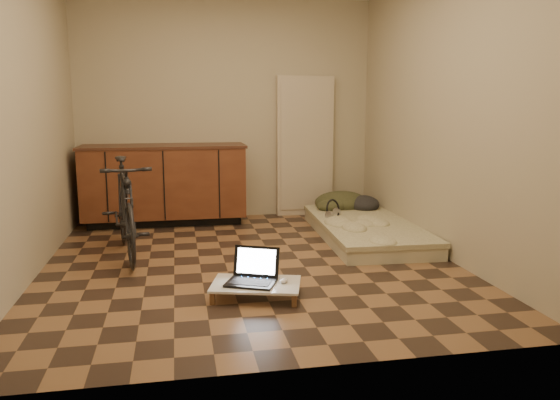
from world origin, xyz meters
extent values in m
cube|color=brown|center=(0.00, 0.00, 0.00)|extent=(3.50, 4.00, 0.00)
cube|color=#B7AB8D|center=(0.00, 2.00, 1.30)|extent=(3.50, 0.00, 2.60)
cube|color=#B7AB8D|center=(0.00, -2.00, 1.30)|extent=(3.50, 0.00, 2.60)
cube|color=#B7AB8D|center=(-1.75, 0.00, 1.30)|extent=(0.00, 4.00, 2.60)
cube|color=#B7AB8D|center=(1.75, 0.00, 1.30)|extent=(0.00, 4.00, 2.60)
cube|color=black|center=(-0.75, 1.74, 0.05)|extent=(1.70, 0.48, 0.10)
cube|color=#4F2516|center=(-0.75, 1.70, 0.49)|extent=(1.80, 0.60, 0.78)
cube|color=#432518|center=(-0.75, 1.70, 0.90)|extent=(1.84, 0.62, 0.03)
cube|color=beige|center=(0.95, 1.94, 0.85)|extent=(0.70, 0.10, 1.70)
imported|color=black|center=(-1.07, 0.38, 0.49)|extent=(0.69, 1.57, 0.98)
cube|color=beige|center=(1.30, 0.65, 0.06)|extent=(1.00, 1.97, 0.12)
cube|color=beige|center=(1.30, 0.65, 0.14)|extent=(1.02, 1.99, 0.05)
cube|color=brown|center=(-0.39, -0.98, 0.04)|extent=(0.04, 0.04, 0.09)
cube|color=brown|center=(-0.30, -0.65, 0.04)|extent=(0.04, 0.04, 0.09)
cube|color=brown|center=(0.15, -1.13, 0.04)|extent=(0.04, 0.04, 0.09)
cube|color=brown|center=(0.25, -0.80, 0.04)|extent=(0.04, 0.04, 0.09)
cube|color=silver|center=(-0.07, -0.89, 0.10)|extent=(0.71, 0.56, 0.02)
cube|color=black|center=(-0.11, -0.91, 0.11)|extent=(0.41, 0.36, 0.02)
cube|color=black|center=(-0.05, -0.77, 0.23)|extent=(0.34, 0.20, 0.22)
cube|color=white|center=(-0.05, -0.77, 0.23)|extent=(0.28, 0.16, 0.18)
ellipsoid|color=silver|center=(0.12, -0.92, 0.12)|extent=(0.09, 0.11, 0.03)
camera|label=1|loc=(-0.61, -4.61, 1.38)|focal=35.00mm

